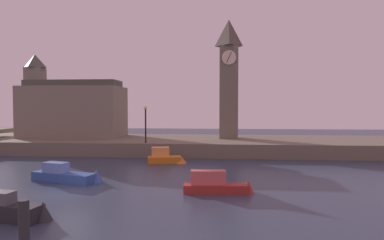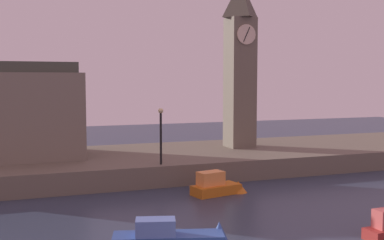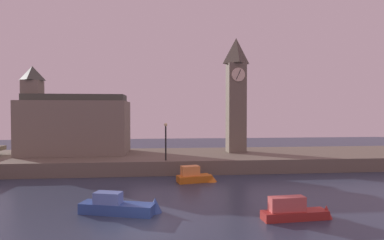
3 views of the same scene
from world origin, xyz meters
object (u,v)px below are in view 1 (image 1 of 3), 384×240
at_px(boat_dinghy_red, 220,185).
at_px(boat_barge_dark, 10,209).
at_px(streetlamp, 146,120).
at_px(boat_tour_blue, 70,176).
at_px(boat_patrol_orange, 167,158).
at_px(parliament_hall, 71,109).
at_px(clock_tower, 229,77).
at_px(mooring_post_right, 24,228).

xyz_separation_m(boat_dinghy_red, boat_barge_dark, (-9.97, -5.86, 0.03)).
xyz_separation_m(streetlamp, boat_tour_blue, (-2.79, -12.21, -3.48)).
height_order(streetlamp, boat_patrol_orange, streetlamp).
bearing_deg(parliament_hall, streetlamp, -30.25).
distance_m(clock_tower, mooring_post_right, 31.99).
xyz_separation_m(boat_patrol_orange, boat_tour_blue, (-5.66, -8.54, -0.06)).
height_order(streetlamp, boat_dinghy_red, streetlamp).
bearing_deg(streetlamp, boat_patrol_orange, -51.94).
bearing_deg(boat_patrol_orange, parliament_hall, 144.05).
bearing_deg(parliament_hall, boat_patrol_orange, -35.95).
distance_m(streetlamp, boat_tour_blue, 13.00).
bearing_deg(boat_dinghy_red, streetlamp, 118.84).
height_order(parliament_hall, streetlamp, parliament_hall).
relative_size(mooring_post_right, boat_patrol_orange, 0.51).
xyz_separation_m(clock_tower, boat_dinghy_red, (-1.05, -20.40, -8.47)).
height_order(boat_dinghy_red, boat_barge_dark, boat_dinghy_red).
bearing_deg(mooring_post_right, streetlamp, 92.01).
bearing_deg(boat_barge_dark, boat_tour_blue, 95.03).
height_order(boat_dinghy_red, boat_patrol_orange, boat_patrol_orange).
relative_size(parliament_hall, boat_barge_dark, 2.83).
relative_size(boat_patrol_orange, boat_tour_blue, 0.72).
height_order(boat_patrol_orange, boat_tour_blue, boat_patrol_orange).
relative_size(boat_patrol_orange, boat_barge_dark, 0.92).
height_order(parliament_hall, boat_dinghy_red, parliament_hall).
relative_size(streetlamp, boat_patrol_orange, 0.98).
bearing_deg(streetlamp, boat_tour_blue, -102.85).
relative_size(boat_tour_blue, boat_barge_dark, 1.28).
relative_size(streetlamp, boat_tour_blue, 0.70).
bearing_deg(boat_tour_blue, mooring_post_right, -72.71).
bearing_deg(boat_patrol_orange, boat_barge_dark, -106.71).
bearing_deg(boat_barge_dark, streetlamp, 84.11).
height_order(clock_tower, streetlamp, clock_tower).
bearing_deg(boat_dinghy_red, boat_tour_blue, 168.80).
height_order(clock_tower, boat_dinghy_red, clock_tower).
distance_m(boat_patrol_orange, boat_barge_dark, 17.24).
bearing_deg(mooring_post_right, boat_tour_blue, 107.29).
bearing_deg(boat_patrol_orange, boat_tour_blue, -123.53).
height_order(mooring_post_right, boat_dinghy_red, mooring_post_right).
relative_size(parliament_hall, mooring_post_right, 6.04).
bearing_deg(mooring_post_right, clock_tower, 74.84).
relative_size(streetlamp, boat_dinghy_red, 0.86).
bearing_deg(clock_tower, streetlamp, -145.82).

